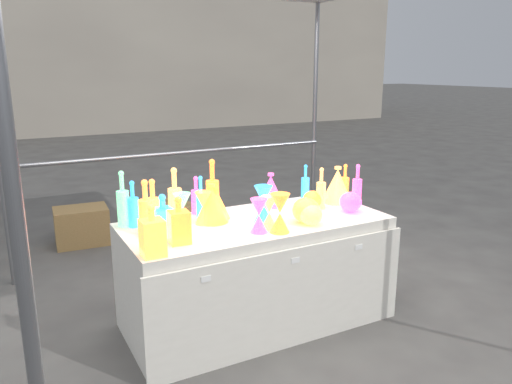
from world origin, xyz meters
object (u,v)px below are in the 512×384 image
decanter_0 (152,230)px  lampshade_0 (212,203)px  display_table (257,272)px  cardboard_box_closed (82,226)px  globe_0 (306,212)px  bottle_0 (153,205)px  hourglass_0 (280,213)px

decanter_0 → lampshade_0: decanter_0 is taller
display_table → lampshade_0: size_ratio=6.97×
cardboard_box_closed → globe_0: size_ratio=2.76×
display_table → decanter_0: size_ratio=6.22×
bottle_0 → decanter_0: (-0.14, -0.44, -0.02)m
display_table → cardboard_box_closed: 2.42m
display_table → cardboard_box_closed: bearing=109.8°
bottle_0 → decanter_0: bearing=-107.4°
display_table → cardboard_box_closed: size_ratio=3.54×
decanter_0 → lampshade_0: (0.54, 0.43, -0.02)m
decanter_0 → hourglass_0: 0.83m
bottle_0 → decanter_0: bottle_0 is taller
display_table → cardboard_box_closed: display_table is taller
globe_0 → lampshade_0: bearing=150.7°
cardboard_box_closed → lampshade_0: (0.54, -2.15, 0.69)m
display_table → lampshade_0: (-0.28, 0.12, 0.51)m
cardboard_box_closed → bottle_0: size_ratio=1.54×
hourglass_0 → globe_0: bearing=20.3°
lampshade_0 → globe_0: bearing=-43.4°
bottle_0 → hourglass_0: bottle_0 is taller
bottle_0 → lampshade_0: bottle_0 is taller
cardboard_box_closed → hourglass_0: 2.77m
display_table → decanter_0: (-0.81, -0.30, 0.52)m
decanter_0 → lampshade_0: bearing=39.2°
display_table → decanter_0: bearing=-159.6°
bottle_0 → globe_0: (0.95, -0.32, -0.09)m
cardboard_box_closed → decanter_0: 2.67m
decanter_0 → lampshade_0: size_ratio=1.12×
hourglass_0 → lampshade_0: 0.50m
display_table → globe_0: (0.28, -0.19, 0.45)m
display_table → hourglass_0: bearing=-87.2°
display_table → bottle_0: size_ratio=5.46×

